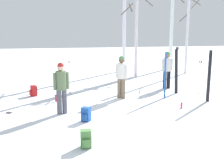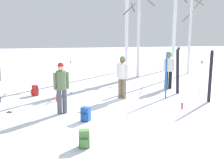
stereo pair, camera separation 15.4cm
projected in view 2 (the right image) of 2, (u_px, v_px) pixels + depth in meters
The scene contains 19 objects.
ground_plane at pixel (144, 129), 7.97m from camera, with size 60.00×60.00×0.00m, color white.
person_1 at pixel (122, 74), 11.10m from camera, with size 0.43×0.36×1.72m.
person_2 at pixel (169, 68), 12.87m from camera, with size 0.52×0.34×1.72m.
person_3 at pixel (61, 85), 9.17m from camera, with size 0.51×0.34×1.72m.
ski_pair_planted_0 at pixel (178, 71), 11.91m from camera, with size 0.20×0.09×2.00m.
ski_pair_planted_1 at pixel (210, 77), 10.58m from camera, with size 0.08×0.12×1.98m.
ski_pair_planted_2 at pixel (166, 75), 11.14m from camera, with size 0.03×0.16×1.88m.
ski_pair_lying_1 at pixel (10, 112), 9.44m from camera, with size 0.89×1.56×0.05m.
ski_poles_0 at pixel (71, 76), 11.87m from camera, with size 0.07×0.21×1.44m.
ski_poles_1 at pixel (201, 77), 11.62m from camera, with size 0.07×0.24×1.46m.
backpack_0 at pixel (86, 114), 8.58m from camera, with size 0.33×0.34×0.44m.
backpack_1 at pixel (35, 91), 11.71m from camera, with size 0.33×0.31×0.44m.
backpack_2 at pixel (84, 139), 6.71m from camera, with size 0.27×0.29×0.44m.
water_bottle_0 at pixel (57, 98), 10.85m from camera, with size 0.07×0.07×0.27m.
water_bottle_1 at pixel (182, 106), 9.86m from camera, with size 0.07×0.07×0.22m.
birch_tree_2 at pixel (127, 8), 17.45m from camera, with size 1.61×1.60×7.59m.
birch_tree_3 at pixel (139, 21), 15.53m from camera, with size 1.68×1.69×6.08m.
birch_tree_4 at pixel (175, 9), 18.34m from camera, with size 1.37×1.12×7.78m.
birch_tree_5 at pixel (190, 26), 16.55m from camera, with size 0.98×1.03×5.55m.
Camera 2 is at (-2.07, -7.31, 2.88)m, focal length 44.88 mm.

